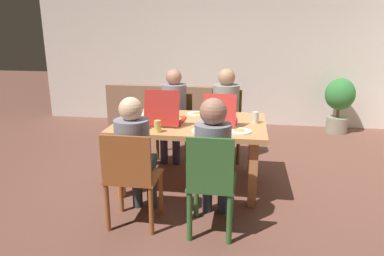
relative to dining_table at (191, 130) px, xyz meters
The scene contains 23 objects.
ground_plane 0.65m from the dining_table, ahead, with size 20.00×20.00×0.00m, color brown.
back_wall 2.99m from the dining_table, 90.00° to the left, with size 6.70×0.12×2.95m, color silver.
dining_table is the anchor object (origin of this frame).
chair_0 1.06m from the dining_table, 110.61° to the right, with size 0.45×0.40×0.90m.
person_0 0.92m from the dining_table, 113.78° to the right, with size 0.31×0.50×1.18m.
chair_1 1.06m from the dining_table, 71.43° to the right, with size 0.40×0.46×0.93m.
person_1 0.91m from the dining_table, 68.41° to the right, with size 0.31×0.53×1.20m.
chair_2 1.06m from the dining_table, 110.72° to the left, with size 0.46×0.43×0.86m.
person_2 0.92m from the dining_table, 113.75° to the left, with size 0.33×0.52×1.22m.
chair_3 1.02m from the dining_table, 70.57° to the left, with size 0.43×0.38×0.94m.
person_3 0.88m from the dining_table, 67.64° to the left, with size 0.34×0.55×1.24m.
pizza_box_0 0.36m from the dining_table, ahead, with size 0.34×0.48×0.34m.
pizza_box_1 0.31m from the dining_table, 164.01° to the right, with size 0.37×0.46×0.38m.
plate_0 0.65m from the dining_table, 151.49° to the left, with size 0.25×0.25×0.03m.
plate_1 0.38m from the dining_table, 87.52° to the left, with size 0.23×0.23×0.03m.
plate_2 0.41m from the dining_table, 61.91° to the right, with size 0.24×0.24×0.01m.
plate_3 0.63m from the dining_table, 29.38° to the right, with size 0.25×0.25×0.03m.
drinking_glass_0 0.72m from the dining_table, ahead, with size 0.07×0.07×0.13m, color silver.
drinking_glass_1 0.64m from the dining_table, 161.92° to the right, with size 0.07×0.07×0.13m, color #DCC65B.
drinking_glass_2 0.62m from the dining_table, 138.74° to the right, with size 0.08×0.08×0.13m, color #B25031.
drinking_glass_3 0.54m from the dining_table, 119.68° to the right, with size 0.07×0.07×0.12m, color #E6CE5F.
couch 2.32m from the dining_table, 110.46° to the left, with size 1.84×0.80×0.84m.
potted_plant 3.28m from the dining_table, 48.83° to the left, with size 0.49×0.49×0.94m.
Camera 1 is at (0.59, -3.70, 1.74)m, focal length 32.89 mm.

